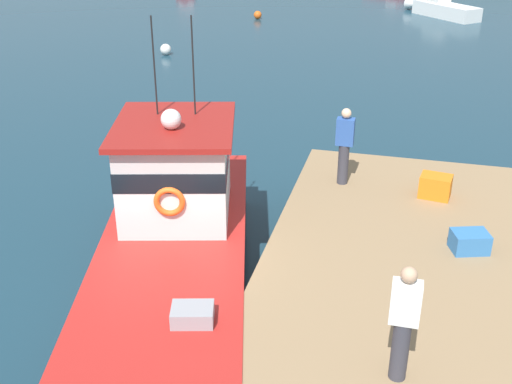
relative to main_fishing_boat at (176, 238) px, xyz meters
The scene contains 10 objects.
ground_plane 1.01m from the main_fishing_boat, 141.26° to the right, with size 200.00×200.00×0.00m, color #193847.
dock 4.74m from the main_fishing_boat, ahead, with size 6.00×9.00×1.20m.
main_fishing_boat is the anchor object (origin of this frame).
crate_single_far 5.17m from the main_fishing_boat, ahead, with size 0.60×0.44×0.35m, color #3370B2.
crate_stack_near_edge 5.23m from the main_fishing_boat, 29.13° to the left, with size 0.60×0.44×0.46m, color orange.
deckhand_by_the_boat 5.17m from the main_fishing_boat, 35.48° to the right, with size 0.36×0.22×1.63m.
deckhand_further_back 3.97m from the main_fishing_boat, 45.65° to the left, with size 0.36×0.22×1.63m.
moored_boat_near_channel 30.11m from the main_fishing_boat, 80.54° to the left, with size 4.38×4.43×1.32m.
mooring_buoy_inshore 18.40m from the main_fishing_boat, 112.45° to the left, with size 0.49×0.49×0.49m, color silver.
mooring_buoy_channel_marker 26.82m from the main_fishing_boat, 101.08° to the left, with size 0.44×0.44×0.44m, color #EA5B19.
Camera 1 is at (4.00, -9.40, 6.82)m, focal length 44.67 mm.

